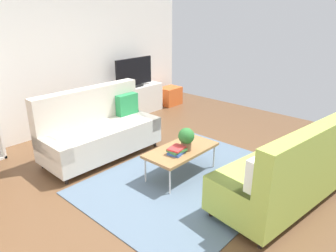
{
  "coord_description": "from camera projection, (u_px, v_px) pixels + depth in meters",
  "views": [
    {
      "loc": [
        -3.0,
        -2.77,
        2.32
      ],
      "look_at": [
        0.26,
        0.2,
        0.65
      ],
      "focal_mm": 33.68,
      "sensor_mm": 36.0,
      "label": 1
    }
  ],
  "objects": [
    {
      "name": "vase_0",
      "position": [
        112.0,
        87.0,
        6.67
      ],
      "size": [
        0.1,
        0.1,
        0.17
      ],
      "primitive_type": "cylinder",
      "color": "#4C72B2",
      "rests_on": "tv_console"
    },
    {
      "name": "couch_beige",
      "position": [
        99.0,
        130.0,
        5.12
      ],
      "size": [
        1.91,
        0.87,
        1.1
      ],
      "rotation": [
        0.0,
        0.0,
        3.13
      ],
      "color": "beige",
      "rests_on": "ground_plane"
    },
    {
      "name": "vase_1",
      "position": [
        118.0,
        87.0,
        6.79
      ],
      "size": [
        0.13,
        0.13,
        0.13
      ],
      "primitive_type": "cylinder",
      "color": "#B24C4C",
      "rests_on": "tv_console"
    },
    {
      "name": "potted_plant",
      "position": [
        186.0,
        138.0,
        4.4
      ],
      "size": [
        0.23,
        0.23,
        0.33
      ],
      "color": "brown",
      "rests_on": "coffee_table"
    },
    {
      "name": "bottle_0",
      "position": [
        127.0,
        85.0,
        6.85
      ],
      "size": [
        0.06,
        0.06,
        0.17
      ],
      "primitive_type": "cylinder",
      "color": "silver",
      "rests_on": "tv_console"
    },
    {
      "name": "table_book_1",
      "position": [
        177.0,
        150.0,
        4.34
      ],
      "size": [
        0.26,
        0.2,
        0.03
      ],
      "primitive_type": "cube",
      "rotation": [
        0.0,
        0.0,
        -0.09
      ],
      "color": "#3F8C4C",
      "rests_on": "table_book_0"
    },
    {
      "name": "tv",
      "position": [
        134.0,
        73.0,
        6.95
      ],
      "size": [
        1.0,
        0.2,
        0.64
      ],
      "color": "black",
      "rests_on": "tv_console"
    },
    {
      "name": "area_rug",
      "position": [
        189.0,
        180.0,
        4.49
      ],
      "size": [
        2.9,
        2.2,
        0.01
      ],
      "primitive_type": "cube",
      "color": "slate",
      "rests_on": "ground_plane"
    },
    {
      "name": "ground_plane",
      "position": [
        166.0,
        175.0,
        4.64
      ],
      "size": [
        7.68,
        7.68,
        0.0
      ],
      "primitive_type": "plane",
      "color": "brown"
    },
    {
      "name": "tv_console",
      "position": [
        135.0,
        100.0,
        7.18
      ],
      "size": [
        1.4,
        0.44,
        0.64
      ],
      "primitive_type": "cube",
      "color": "silver",
      "rests_on": "ground_plane"
    },
    {
      "name": "wall_far",
      "position": [
        56.0,
        56.0,
        5.89
      ],
      "size": [
        6.4,
        0.12,
        2.9
      ],
      "primitive_type": "cube",
      "color": "white",
      "rests_on": "ground_plane"
    },
    {
      "name": "table_book_2",
      "position": [
        177.0,
        148.0,
        4.33
      ],
      "size": [
        0.27,
        0.22,
        0.02
      ],
      "primitive_type": "cube",
      "rotation": [
        0.0,
        0.0,
        0.16
      ],
      "color": "red",
      "rests_on": "table_book_1"
    },
    {
      "name": "coffee_table",
      "position": [
        181.0,
        150.0,
        4.51
      ],
      "size": [
        1.1,
        0.56,
        0.42
      ],
      "color": "#9E7042",
      "rests_on": "ground_plane"
    },
    {
      "name": "couch_green",
      "position": [
        286.0,
        173.0,
        3.8
      ],
      "size": [
        1.99,
        1.08,
        1.1
      ],
      "rotation": [
        0.0,
        0.0,
        -0.13
      ],
      "color": "#A3BC4C",
      "rests_on": "ground_plane"
    },
    {
      "name": "table_book_0",
      "position": [
        177.0,
        152.0,
        4.35
      ],
      "size": [
        0.27,
        0.23,
        0.04
      ],
      "primitive_type": "cube",
      "rotation": [
        0.0,
        0.0,
        0.23
      ],
      "color": "#3359B2",
      "rests_on": "coffee_table"
    },
    {
      "name": "storage_trunk",
      "position": [
        170.0,
        96.0,
        7.92
      ],
      "size": [
        0.52,
        0.4,
        0.44
      ],
      "primitive_type": "cube",
      "color": "orange",
      "rests_on": "ground_plane"
    }
  ]
}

